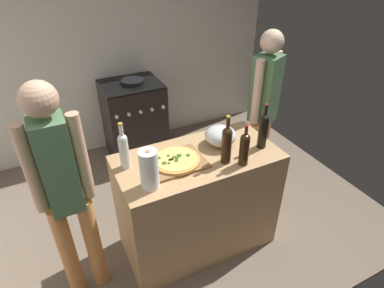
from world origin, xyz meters
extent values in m
cube|color=#6B5B4C|center=(0.00, 1.27, -0.01)|extent=(4.12, 3.15, 0.02)
cube|color=beige|center=(0.00, 2.60, 1.30)|extent=(4.12, 0.10, 2.60)
cube|color=tan|center=(0.20, 0.64, 0.46)|extent=(1.22, 0.61, 0.91)
cube|color=olive|center=(0.02, 0.63, 0.92)|extent=(0.40, 0.32, 0.02)
cylinder|color=tan|center=(0.02, 0.63, 0.94)|extent=(0.34, 0.34, 0.02)
cylinder|color=#EAC660|center=(0.02, 0.63, 0.95)|extent=(0.30, 0.30, 0.00)
cylinder|color=#335926|center=(-0.09, 0.69, 0.95)|extent=(0.03, 0.03, 0.01)
cylinder|color=#335926|center=(0.01, 0.60, 0.95)|extent=(0.03, 0.03, 0.01)
cylinder|color=#335926|center=(0.01, 0.65, 0.95)|extent=(0.03, 0.03, 0.01)
cylinder|color=#335926|center=(0.11, 0.63, 0.95)|extent=(0.03, 0.03, 0.01)
cylinder|color=#335926|center=(-0.02, 0.68, 0.95)|extent=(0.02, 0.02, 0.01)
cylinder|color=#335926|center=(-0.03, 0.63, 0.95)|extent=(0.02, 0.02, 0.01)
cylinder|color=#335926|center=(-0.01, 0.63, 0.95)|extent=(0.02, 0.02, 0.01)
cylinder|color=#335926|center=(-0.08, 0.61, 0.95)|extent=(0.03, 0.03, 0.01)
cylinder|color=#335926|center=(-0.05, 0.60, 0.95)|extent=(0.02, 0.02, 0.01)
cylinder|color=#335926|center=(-0.02, 0.63, 0.95)|extent=(0.02, 0.02, 0.01)
cylinder|color=#335926|center=(0.02, 0.63, 0.95)|extent=(0.02, 0.02, 0.01)
cylinder|color=#335926|center=(0.05, 0.65, 0.95)|extent=(0.04, 0.04, 0.01)
cylinder|color=#B2B2B7|center=(0.43, 0.71, 0.92)|extent=(0.10, 0.10, 0.01)
ellipsoid|color=silver|center=(0.43, 0.71, 0.99)|extent=(0.25, 0.25, 0.15)
cylinder|color=white|center=(-0.24, 0.47, 1.05)|extent=(0.12, 0.12, 0.27)
cylinder|color=#997551|center=(-0.24, 0.47, 1.05)|extent=(0.03, 0.03, 0.28)
cylinder|color=black|center=(0.69, 0.54, 1.03)|extent=(0.07, 0.07, 0.24)
sphere|color=black|center=(0.69, 0.54, 1.15)|extent=(0.07, 0.07, 0.07)
cylinder|color=black|center=(0.69, 0.54, 1.21)|extent=(0.02, 0.02, 0.09)
cylinder|color=maroon|center=(0.69, 0.54, 1.26)|extent=(0.02, 0.02, 0.01)
cylinder|color=#331E0F|center=(0.44, 0.42, 1.02)|extent=(0.07, 0.07, 0.21)
sphere|color=#331E0F|center=(0.44, 0.42, 1.12)|extent=(0.07, 0.07, 0.07)
cylinder|color=#331E0F|center=(0.44, 0.42, 1.18)|extent=(0.02, 0.02, 0.07)
cylinder|color=maroon|center=(0.44, 0.42, 1.22)|extent=(0.02, 0.02, 0.01)
cylinder|color=silver|center=(-0.32, 0.75, 1.03)|extent=(0.07, 0.07, 0.23)
sphere|color=silver|center=(-0.32, 0.75, 1.14)|extent=(0.07, 0.07, 0.07)
cylinder|color=silver|center=(-0.32, 0.75, 1.21)|extent=(0.03, 0.03, 0.09)
cylinder|color=gold|center=(-0.32, 0.75, 1.25)|extent=(0.03, 0.03, 0.01)
cylinder|color=#331E0F|center=(0.34, 0.49, 1.03)|extent=(0.07, 0.07, 0.24)
sphere|color=#331E0F|center=(0.34, 0.49, 1.15)|extent=(0.07, 0.07, 0.07)
cylinder|color=#331E0F|center=(0.34, 0.49, 1.22)|extent=(0.03, 0.03, 0.09)
cylinder|color=gold|center=(0.34, 0.49, 1.27)|extent=(0.03, 0.03, 0.01)
cube|color=black|center=(0.16, 2.20, 0.45)|extent=(0.65, 0.56, 0.91)
cube|color=black|center=(0.16, 2.20, 0.92)|extent=(0.65, 0.56, 0.02)
cylinder|color=silver|center=(-0.10, 1.90, 0.71)|extent=(0.04, 0.02, 0.04)
cylinder|color=silver|center=(0.03, 1.90, 0.71)|extent=(0.04, 0.02, 0.04)
cylinder|color=silver|center=(0.16, 1.90, 0.71)|extent=(0.04, 0.02, 0.04)
cylinder|color=silver|center=(0.29, 1.90, 0.71)|extent=(0.04, 0.02, 0.04)
cylinder|color=silver|center=(0.42, 1.90, 0.71)|extent=(0.04, 0.02, 0.04)
cylinder|color=black|center=(0.19, 2.19, 0.95)|extent=(0.25, 0.25, 0.04)
cylinder|color=#D88C4C|center=(-0.83, 0.63, 0.41)|extent=(0.11, 0.11, 0.83)
cylinder|color=#D88C4C|center=(-0.65, 0.63, 0.41)|extent=(0.11, 0.11, 0.83)
cube|color=#4C724C|center=(-0.74, 0.63, 1.14)|extent=(0.19, 0.20, 0.62)
cylinder|color=tan|center=(-0.88, 0.63, 1.15)|extent=(0.08, 0.08, 0.59)
cylinder|color=tan|center=(-0.60, 0.63, 1.15)|extent=(0.08, 0.08, 0.59)
sphere|color=tan|center=(-0.74, 0.63, 1.56)|extent=(0.20, 0.20, 0.20)
cylinder|color=#D88C4C|center=(1.16, 1.07, 0.41)|extent=(0.11, 0.11, 0.82)
cylinder|color=#D88C4C|center=(0.99, 0.99, 0.41)|extent=(0.11, 0.11, 0.82)
cube|color=#4C724C|center=(1.08, 1.03, 1.13)|extent=(0.28, 0.27, 0.61)
cylinder|color=beige|center=(1.22, 1.09, 1.14)|extent=(0.08, 0.08, 0.58)
cylinder|color=beige|center=(0.94, 0.97, 1.14)|extent=(0.08, 0.08, 0.58)
sphere|color=beige|center=(1.08, 1.03, 1.55)|extent=(0.20, 0.20, 0.20)
camera|label=1|loc=(-0.70, -1.06, 2.25)|focal=29.71mm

